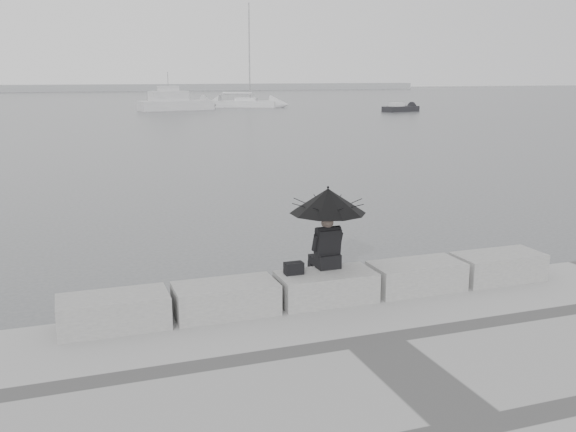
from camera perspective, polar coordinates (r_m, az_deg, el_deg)
name	(u,v)px	position (r m, az deg, el deg)	size (l,w,h in m)	color
ground	(315,320)	(11.30, 2.45, -9.24)	(360.00, 360.00, 0.00)	#444649
stone_block_far_left	(114,312)	(9.91, -15.25, -8.25)	(1.60, 0.80, 0.50)	slate
stone_block_left	(226,299)	(10.14, -5.57, -7.35)	(1.60, 0.80, 0.50)	slate
stone_block_centre	(326,287)	(10.65, 3.39, -6.33)	(1.60, 0.80, 0.50)	slate
stone_block_right	(416,276)	(11.39, 11.33, -5.29)	(1.60, 0.80, 0.50)	slate
stone_block_far_right	(498,267)	(12.32, 18.16, -4.31)	(1.60, 0.80, 0.50)	slate
seated_person	(328,208)	(10.60, 3.57, 0.69)	(1.27, 1.27, 1.39)	black
bag	(294,268)	(10.45, 0.52, -4.67)	(0.31, 0.18, 0.20)	black
distant_landmass	(38,88)	(164.32, -21.36, 10.56)	(180.00, 8.00, 2.80)	gray
sailboat_right	(246,103)	(83.36, -3.73, 10.00)	(7.92, 5.74, 12.90)	silver
motor_cruiser	(176,102)	(77.21, -9.94, 9.91)	(8.84, 4.01, 4.50)	silver
small_motorboat	(401,109)	(74.39, 9.99, 9.38)	(4.69, 2.76, 1.10)	black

